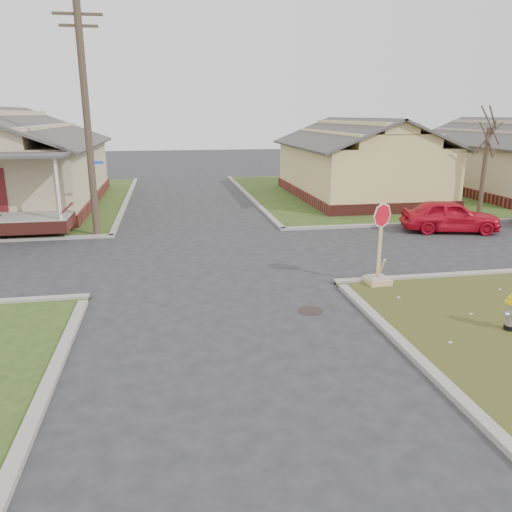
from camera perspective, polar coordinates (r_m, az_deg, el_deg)
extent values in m
plane|color=#27272A|center=(12.98, -3.82, -6.10)|extent=(120.00, 120.00, 0.00)
cylinder|color=black|center=(12.93, 6.23, -6.22)|extent=(0.64, 0.64, 0.01)
cube|color=maroon|center=(30.60, -26.73, 5.66)|extent=(9.70, 13.20, 0.60)
cube|color=beige|center=(30.39, -27.13, 8.80)|extent=(9.50, 13.00, 2.80)
cube|color=maroon|center=(30.96, 11.42, 7.14)|extent=(7.20, 11.20, 0.60)
cube|color=#E7CA88|center=(30.76, 11.58, 10.08)|extent=(7.00, 11.00, 2.60)
cube|color=maroon|center=(35.83, 26.60, 6.94)|extent=(7.20, 11.20, 0.60)
cube|color=#CDB394|center=(35.66, 26.92, 9.47)|extent=(7.00, 11.00, 2.60)
cylinder|color=#3B2E22|center=(21.08, -18.72, 14.14)|extent=(0.28, 0.28, 9.00)
cube|color=#3B2E22|center=(21.37, -19.73, 24.61)|extent=(1.80, 0.10, 0.10)
cube|color=#3B2E22|center=(21.31, -19.62, 23.55)|extent=(1.40, 0.10, 0.10)
cylinder|color=#3B2E22|center=(27.05, 24.59, 8.75)|extent=(0.22, 0.22, 4.20)
cylinder|color=black|center=(13.05, 26.95, -7.27)|extent=(0.25, 0.25, 0.11)
cylinder|color=#A5A5AA|center=(12.94, 27.13, -5.99)|extent=(0.21, 0.21, 0.51)
cube|color=tan|center=(15.14, 13.69, -2.75)|extent=(0.67, 0.67, 0.16)
cube|color=#A59F97|center=(15.10, 13.72, -2.38)|extent=(0.54, 0.54, 0.04)
cube|color=tan|center=(14.82, 13.98, 1.50)|extent=(0.10, 0.05, 2.26)
cylinder|color=red|center=(14.60, 14.27, 4.53)|extent=(0.60, 0.27, 0.65)
cylinder|color=white|center=(14.61, 14.24, 4.54)|extent=(0.68, 0.30, 0.73)
imported|color=red|center=(22.85, 21.30, 4.30)|extent=(4.29, 2.55, 1.37)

